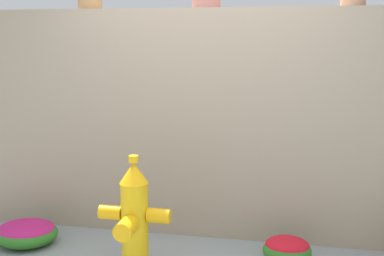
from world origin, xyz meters
name	(u,v)px	position (x,y,z in m)	size (l,w,h in m)	color
stone_wall	(210,124)	(0.00, 1.18, 1.01)	(5.22, 0.32, 2.03)	tan
fire_hydrant	(134,220)	(-0.41, 0.21, 0.43)	(0.55, 0.43, 0.92)	yellow
flower_bush_left	(287,249)	(0.72, 0.64, 0.11)	(0.39, 0.35, 0.22)	#307225
flower_bush_right	(26,232)	(-1.51, 0.56, 0.11)	(0.55, 0.50, 0.20)	#2E7122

